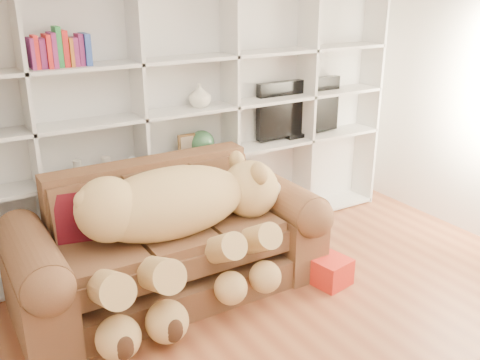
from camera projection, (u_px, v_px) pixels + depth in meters
wall_back at (177, 101)px, 4.86m from camera, size 5.00×0.02×2.70m
bookshelf at (159, 112)px, 4.65m from camera, size 4.43×0.35×2.40m
sofa at (169, 247)px, 4.26m from camera, size 2.41×1.04×1.01m
teddy_bear at (178, 220)px, 3.98m from camera, size 1.82×0.99×1.06m
throw_pillow at (84, 218)px, 3.99m from camera, size 0.44×0.31×0.43m
gift_box at (331, 272)px, 4.43m from camera, size 0.33×0.31×0.23m
tv at (299, 109)px, 5.44m from camera, size 0.99×0.18×0.58m
picture_frame at (187, 145)px, 4.83m from camera, size 0.17×0.03×0.21m
green_vase at (202, 143)px, 4.91m from camera, size 0.23×0.23×0.23m
figurine_tall at (78, 168)px, 4.37m from camera, size 0.08×0.08×0.14m
figurine_short at (106, 164)px, 4.48m from camera, size 0.10×0.10×0.13m
snow_globe at (132, 161)px, 4.60m from camera, size 0.10×0.10×0.10m
shelf_vase at (200, 95)px, 4.75m from camera, size 0.26×0.26×0.21m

